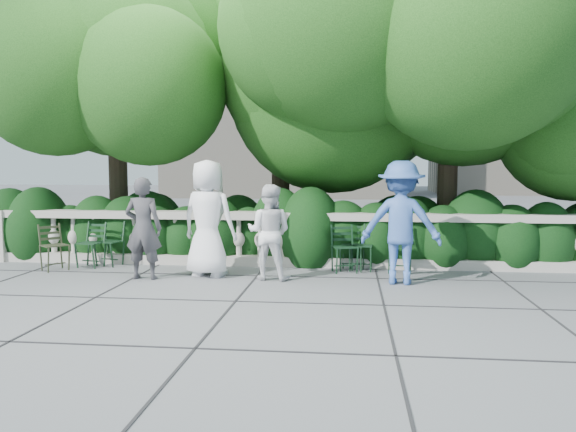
# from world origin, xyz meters

# --- Properties ---
(ground) EXTENTS (90.00, 90.00, 0.00)m
(ground) POSITION_xyz_m (0.00, 0.00, 0.00)
(ground) COLOR #5A5C62
(ground) RESTS_ON ground
(balustrade) EXTENTS (12.00, 0.44, 1.00)m
(balustrade) POSITION_xyz_m (0.00, 1.80, 0.49)
(balustrade) COLOR #9E998E
(balustrade) RESTS_ON ground
(shrub_hedge) EXTENTS (15.00, 2.60, 1.70)m
(shrub_hedge) POSITION_xyz_m (0.00, 3.00, 0.00)
(shrub_hedge) COLOR black
(shrub_hedge) RESTS_ON ground
(tree_canopy) EXTENTS (15.04, 6.52, 6.78)m
(tree_canopy) POSITION_xyz_m (0.69, 3.19, 3.96)
(tree_canopy) COLOR #3F3023
(tree_canopy) RESTS_ON ground
(chair_a) EXTENTS (0.54, 0.57, 0.84)m
(chair_a) POSITION_xyz_m (-3.42, 1.35, 0.00)
(chair_a) COLOR black
(chair_a) RESTS_ON ground
(chair_b) EXTENTS (0.52, 0.55, 0.84)m
(chair_b) POSITION_xyz_m (-3.68, 1.13, 0.00)
(chair_b) COLOR black
(chair_b) RESTS_ON ground
(chair_c) EXTENTS (0.48, 0.51, 0.84)m
(chair_c) POSITION_xyz_m (1.23, 1.35, 0.00)
(chair_c) COLOR black
(chair_c) RESTS_ON ground
(chair_d) EXTENTS (0.51, 0.54, 0.84)m
(chair_d) POSITION_xyz_m (1.06, 1.33, 0.00)
(chair_d) COLOR black
(chair_d) RESTS_ON ground
(chair_e) EXTENTS (0.55, 0.58, 0.84)m
(chair_e) POSITION_xyz_m (0.99, 1.14, 0.00)
(chair_e) COLOR black
(chair_e) RESTS_ON ground
(chair_f) EXTENTS (0.47, 0.51, 0.84)m
(chair_f) POSITION_xyz_m (1.89, 1.24, 0.00)
(chair_f) COLOR black
(chair_f) RESTS_ON ground
(chair_weathered) EXTENTS (0.65, 0.65, 0.84)m
(chair_weathered) POSITION_xyz_m (-4.02, 0.80, 0.00)
(chair_weathered) COLOR black
(chair_weathered) RESTS_ON ground
(person_businessman) EXTENTS (1.08, 0.85, 1.95)m
(person_businessman) POSITION_xyz_m (-1.31, 0.71, 0.97)
(person_businessman) COLOR white
(person_businessman) RESTS_ON ground
(person_woman_grey) EXTENTS (0.62, 0.41, 1.67)m
(person_woman_grey) POSITION_xyz_m (-2.29, 0.36, 0.83)
(person_woman_grey) COLOR #3B3A3F
(person_woman_grey) RESTS_ON ground
(person_casual_man) EXTENTS (0.84, 0.70, 1.55)m
(person_casual_man) POSITION_xyz_m (-0.26, 0.57, 0.77)
(person_casual_man) COLOR white
(person_casual_man) RESTS_ON ground
(person_older_blue) EXTENTS (1.33, 0.87, 1.92)m
(person_older_blue) POSITION_xyz_m (1.83, 0.47, 0.96)
(person_older_blue) COLOR #385DA9
(person_older_blue) RESTS_ON ground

